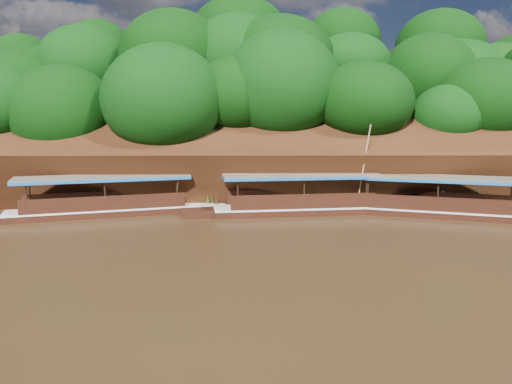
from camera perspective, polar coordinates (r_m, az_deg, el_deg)
ground at (r=23.72m, az=4.69°, el=-6.26°), size 160.00×160.00×0.00m
riverbank at (r=45.82m, az=2.07°, el=3.18°), size 120.00×30.06×19.40m
boat_0 at (r=32.94m, az=22.74°, el=-1.78°), size 15.09×7.10×6.33m
boat_1 at (r=32.26m, az=7.73°, el=-1.37°), size 15.02×4.06×6.12m
boat_2 at (r=32.70m, az=-14.00°, el=-1.45°), size 15.67×6.83×6.39m
reeds at (r=32.79m, az=-2.40°, el=-0.60°), size 50.65×2.35×2.28m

